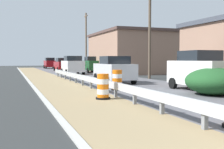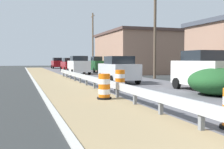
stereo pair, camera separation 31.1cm
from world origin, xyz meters
The scene contains 13 objects.
traffic_barrel_close centered at (1.13, 10.25, 0.50)m, with size 0.63×0.63×1.09m.
traffic_barrel_mid centered at (2.95, 13.25, 0.52)m, with size 0.67×0.67×1.14m.
car_lead_near_lane centered at (4.54, 18.02, 0.98)m, with size 2.21×4.71×1.95m.
car_lead_far_lane centered at (4.42, 52.87, 1.03)m, with size 2.01×4.13×2.06m.
car_mid_far_lane centered at (7.27, 11.62, 1.10)m, with size 2.11×4.08×2.20m.
car_trailing_far_lane centered at (4.54, 39.91, 0.98)m, with size 2.04×4.59×1.96m.
car_distant_a centered at (7.32, 44.80, 1.05)m, with size 1.97×4.63×2.09m.
car_distant_b centered at (4.15, 30.67, 1.06)m, with size 2.14×4.16×2.12m.
car_distant_c centered at (7.61, 34.65, 1.05)m, with size 2.07×4.09×2.12m.
roadside_shop_far centered at (11.99, 31.83, 2.61)m, with size 8.40×11.89×5.20m.
utility_pole_mid centered at (9.04, 21.01, 4.10)m, with size 0.24×1.80×7.89m.
utility_pole_far centered at (8.78, 42.04, 4.71)m, with size 0.24×1.80×9.10m.
bush_roadside centered at (6.67, 9.79, 0.66)m, with size 2.82×2.82×1.32m, color #1E4C23.
Camera 2 is at (-2.30, -1.15, 1.71)m, focal length 44.46 mm.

